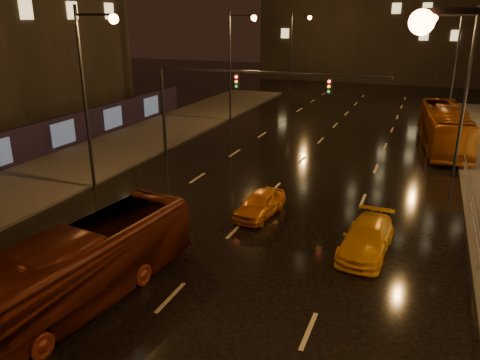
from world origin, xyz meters
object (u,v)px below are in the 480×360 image
(bus_red, at_px, (80,268))
(bus_curb, at_px, (444,128))
(taxi_near, at_px, (260,204))
(taxi_far, at_px, (367,239))

(bus_red, relative_size, bus_curb, 0.86)
(bus_red, relative_size, taxi_near, 2.66)
(taxi_far, bearing_deg, bus_red, -135.33)
(taxi_near, height_order, taxi_far, taxi_far)
(bus_red, bearing_deg, taxi_near, 78.36)
(bus_red, height_order, taxi_far, bus_red)
(taxi_far, bearing_deg, bus_curb, 84.57)
(bus_red, bearing_deg, bus_curb, 72.87)
(bus_curb, bearing_deg, bus_red, -119.62)
(bus_red, xyz_separation_m, taxi_far, (8.55, 7.42, -0.72))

